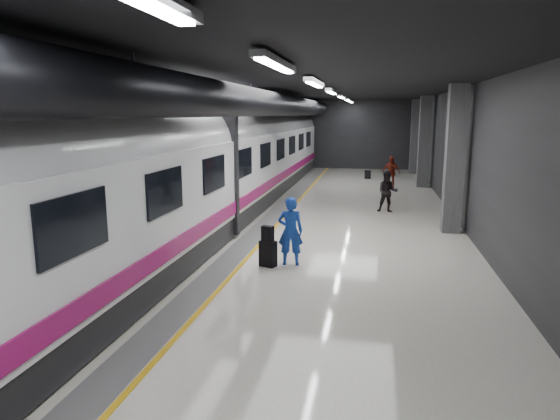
{
  "coord_description": "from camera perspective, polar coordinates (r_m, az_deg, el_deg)",
  "views": [
    {
      "loc": [
        2.16,
        -13.9,
        3.61
      ],
      "look_at": [
        0.03,
        -2.72,
        1.42
      ],
      "focal_mm": 32.0,
      "sensor_mm": 36.0,
      "label": 1
    }
  ],
  "objects": [
    {
      "name": "ground",
      "position": [
        14.52,
        1.87,
        -3.51
      ],
      "size": [
        40.0,
        40.0,
        0.0
      ],
      "primitive_type": "plane",
      "color": "silver",
      "rests_on": "ground"
    },
    {
      "name": "platform_hall",
      "position": [
        15.05,
        1.43,
        10.61
      ],
      "size": [
        10.02,
        40.02,
        4.51
      ],
      "color": "black",
      "rests_on": "ground"
    },
    {
      "name": "train",
      "position": [
        14.99,
        -10.48,
        4.81
      ],
      "size": [
        3.05,
        38.0,
        4.05
      ],
      "color": "black",
      "rests_on": "ground"
    },
    {
      "name": "traveler_main",
      "position": [
        12.04,
        1.2,
        -2.42
      ],
      "size": [
        0.66,
        0.47,
        1.68
      ],
      "primitive_type": "imported",
      "rotation": [
        0.0,
        0.0,
        3.26
      ],
      "color": "blue",
      "rests_on": "ground"
    },
    {
      "name": "suitcase_main",
      "position": [
        12.04,
        -1.38,
        -5.01
      ],
      "size": [
        0.45,
        0.36,
        0.63
      ],
      "primitive_type": "cube",
      "rotation": [
        0.0,
        0.0,
        -0.36
      ],
      "color": "black",
      "rests_on": "ground"
    },
    {
      "name": "shoulder_bag",
      "position": [
        11.88,
        -1.42,
        -2.72
      ],
      "size": [
        0.31,
        0.22,
        0.38
      ],
      "primitive_type": "cube",
      "rotation": [
        0.0,
        0.0,
        -0.26
      ],
      "color": "black",
      "rests_on": "suitcase_main"
    },
    {
      "name": "traveler_far_a",
      "position": [
        18.98,
        12.19,
        2.05
      ],
      "size": [
        0.75,
        0.59,
        1.54
      ],
      "primitive_type": "imported",
      "rotation": [
        0.0,
        0.0,
        -0.01
      ],
      "color": "black",
      "rests_on": "ground"
    },
    {
      "name": "traveler_far_b",
      "position": [
        25.3,
        12.56,
        4.24
      ],
      "size": [
        1.0,
        0.75,
        1.58
      ],
      "primitive_type": "imported",
      "rotation": [
        0.0,
        0.0,
        -0.44
      ],
      "color": "maroon",
      "rests_on": "ground"
    },
    {
      "name": "suitcase_far",
      "position": [
        28.79,
        9.99,
        4.0
      ],
      "size": [
        0.35,
        0.26,
        0.47
      ],
      "primitive_type": "cube",
      "rotation": [
        0.0,
        0.0,
        -0.19
      ],
      "color": "black",
      "rests_on": "ground"
    }
  ]
}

